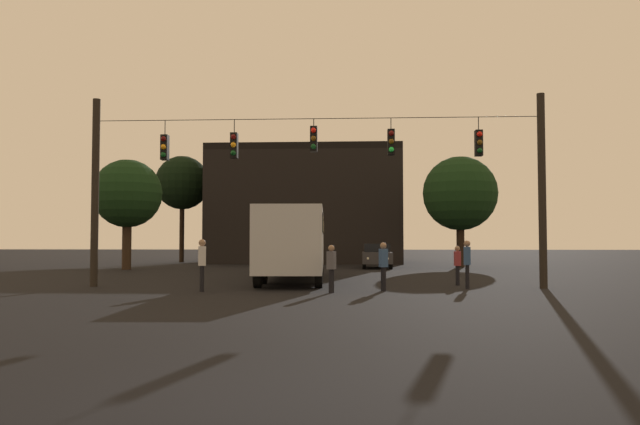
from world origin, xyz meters
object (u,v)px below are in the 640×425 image
pedestrian_near_bus (383,264)px  pedestrian_trailing (202,262)px  tree_right_far (182,183)px  pedestrian_crossing_right (457,263)px  pedestrian_crossing_left (331,266)px  tree_left_silhouette (127,194)px  pedestrian_crossing_center (467,261)px  tree_behind_building (460,194)px  city_bus (294,237)px  car_near_right (377,255)px

pedestrian_near_bus → pedestrian_trailing: (-6.15, -0.47, 0.07)m
pedestrian_trailing → tree_right_far: (-8.43, 27.31, 5.27)m
pedestrian_crossing_right → pedestrian_near_bus: bearing=-135.7°
pedestrian_crossing_left → pedestrian_trailing: pedestrian_trailing is taller
tree_left_silhouette → pedestrian_trailing: bearing=-61.3°
pedestrian_crossing_right → tree_left_silhouette: 21.40m
pedestrian_crossing_center → tree_behind_building: (2.90, 17.95, 3.78)m
pedestrian_trailing → pedestrian_crossing_center: bearing=9.8°
pedestrian_crossing_left → tree_behind_building: bearing=68.8°
pedestrian_near_bus → tree_left_silhouette: 20.96m
city_bus → pedestrian_near_bus: (3.58, -5.48, -0.93)m
pedestrian_crossing_center → pedestrian_crossing_right: bearing=91.3°
pedestrian_near_bus → pedestrian_crossing_left: bearing=-156.4°
tree_right_far → pedestrian_crossing_right: bearing=-53.7°
city_bus → pedestrian_crossing_right: (6.58, -2.56, -1.02)m
pedestrian_crossing_center → pedestrian_crossing_right: pedestrian_crossing_center is taller
tree_right_far → tree_left_silhouette: bearing=-89.5°
pedestrian_crossing_right → pedestrian_trailing: (-9.15, -3.39, 0.17)m
pedestrian_crossing_center → pedestrian_near_bus: 3.24m
pedestrian_crossing_center → pedestrian_near_bus: (-3.04, -1.12, -0.05)m
pedestrian_crossing_right → pedestrian_trailing: 9.76m
pedestrian_near_bus → pedestrian_crossing_center: bearing=20.3°
tree_behind_building → tree_right_far: 21.99m
tree_behind_building → tree_left_silhouette: bearing=-168.0°
city_bus → pedestrian_crossing_center: city_bus is taller
pedestrian_crossing_right → pedestrian_near_bus: pedestrian_near_bus is taller
pedestrian_crossing_center → pedestrian_trailing: bearing=-170.2°
pedestrian_trailing → city_bus: bearing=66.6°
city_bus → pedestrian_crossing_left: (1.83, -6.24, -0.98)m
pedestrian_crossing_right → tree_behind_building: bearing=79.7°
pedestrian_crossing_left → pedestrian_near_bus: pedestrian_near_bus is taller
city_bus → tree_behind_building: size_ratio=1.54×
city_bus → tree_right_far: bearing=117.2°
city_bus → pedestrian_crossing_right: city_bus is taller
pedestrian_near_bus → pedestrian_trailing: 6.17m
car_near_right → pedestrian_near_bus: 17.42m
tree_left_silhouette → tree_behind_building: tree_behind_building is taller
pedestrian_near_bus → tree_left_silhouette: tree_left_silhouette is taller
car_near_right → pedestrian_crossing_center: (2.57, -16.29, 0.19)m
city_bus → pedestrian_crossing_left: bearing=-73.6°
car_near_right → tree_left_silhouette: (-14.94, -2.67, 3.70)m
pedestrian_crossing_right → pedestrian_near_bus: size_ratio=0.91×
city_bus → tree_left_silhouette: (-10.89, 9.25, 2.63)m
pedestrian_crossing_left → pedestrian_trailing: (-4.40, 0.30, 0.12)m
pedestrian_crossing_left → pedestrian_near_bus: bearing=23.6°
pedestrian_near_bus → tree_right_far: (-14.58, 26.84, 5.35)m
car_near_right → tree_behind_building: size_ratio=0.61×
pedestrian_crossing_left → car_near_right: bearing=83.0°
pedestrian_near_bus → tree_right_far: size_ratio=0.20×
city_bus → tree_left_silhouette: bearing=139.6°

